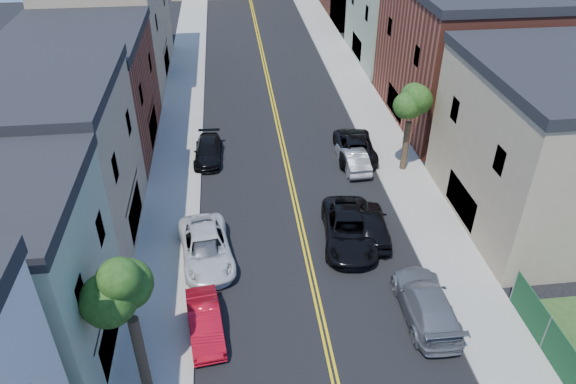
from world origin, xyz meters
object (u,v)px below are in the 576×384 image
object	(u,v)px
silver_car_right	(353,158)
black_suv_lane	(349,229)
grey_car_left	(206,252)
dark_car_right_far	(355,145)
red_sedan	(205,322)
grey_car_right	(426,303)
black_car_left	(208,151)
white_pickup	(206,248)
black_car_right	(371,224)

from	to	relation	value
silver_car_right	black_suv_lane	world-z (taller)	black_suv_lane
grey_car_left	dark_car_right_far	distance (m)	15.09
red_sedan	grey_car_right	xyz separation A→B (m)	(10.49, -0.13, 0.12)
black_car_left	grey_car_right	world-z (taller)	grey_car_right
black_car_left	grey_car_right	distance (m)	19.45
grey_car_right	black_suv_lane	world-z (taller)	black_suv_lane
grey_car_right	silver_car_right	bearing A→B (deg)	-87.17
grey_car_left	grey_car_right	world-z (taller)	grey_car_right
white_pickup	dark_car_right_far	xyz separation A→B (m)	(10.52, 10.52, -0.01)
white_pickup	dark_car_right_far	size ratio (longest dim) A/B	1.01
black_car_left	grey_car_right	xyz separation A→B (m)	(10.49, -16.38, 0.15)
black_car_right	silver_car_right	size ratio (longest dim) A/B	1.09
red_sedan	grey_car_right	bearing A→B (deg)	-7.68
black_car_left	black_car_right	bearing A→B (deg)	-44.13
silver_car_right	black_car_left	bearing A→B (deg)	-15.49
white_pickup	black_car_right	distance (m)	9.46
dark_car_right_far	black_car_left	bearing A→B (deg)	0.75
grey_car_left	black_car_left	xyz separation A→B (m)	(0.00, 11.31, -0.11)
silver_car_right	dark_car_right_far	bearing A→B (deg)	-107.90
grey_car_right	black_car_right	xyz separation A→B (m)	(-1.10, 6.42, -0.01)
grey_car_right	silver_car_right	size ratio (longest dim) A/B	1.29
white_pickup	black_suv_lane	distance (m)	8.02
dark_car_right_far	black_suv_lane	bearing A→B (deg)	79.03
black_car_right	grey_car_left	bearing A→B (deg)	13.64
white_pickup	red_sedan	bearing A→B (deg)	-97.38
grey_car_right	black_car_right	world-z (taller)	grey_car_right
black_car_left	dark_car_right_far	bearing A→B (deg)	-0.14
grey_car_left	silver_car_right	bearing A→B (deg)	41.64
grey_car_right	dark_car_right_far	size ratio (longest dim) A/B	0.99
black_car_left	dark_car_right_far	world-z (taller)	dark_car_right_far
black_car_left	black_suv_lane	world-z (taller)	black_suv_lane
white_pickup	silver_car_right	distance (m)	13.32
dark_car_right_far	white_pickup	bearing A→B (deg)	48.42
grey_car_left	black_car_right	distance (m)	9.49
grey_car_right	silver_car_right	distance (m)	14.12
grey_car_right	silver_car_right	world-z (taller)	grey_car_right
red_sedan	black_car_right	size ratio (longest dim) A/B	0.89
red_sedan	dark_car_right_far	size ratio (longest dim) A/B	0.74
white_pickup	grey_car_left	distance (m)	0.30
white_pickup	dark_car_right_far	world-z (taller)	white_pickup
grey_car_right	black_suv_lane	xyz separation A→B (m)	(-2.50, 6.04, 0.02)
grey_car_right	black_car_right	distance (m)	6.51
black_car_left	black_car_right	distance (m)	13.70
red_sedan	white_pickup	size ratio (longest dim) A/B	0.74
red_sedan	black_car_left	bearing A→B (deg)	83.01
red_sedan	dark_car_right_far	world-z (taller)	dark_car_right_far
black_car_left	dark_car_right_far	size ratio (longest dim) A/B	0.81
black_car_left	black_suv_lane	xyz separation A→B (m)	(7.99, -10.34, 0.17)
white_pickup	grey_car_left	xyz separation A→B (m)	(0.00, -0.30, -0.02)
black_car_right	grey_car_right	bearing A→B (deg)	105.17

